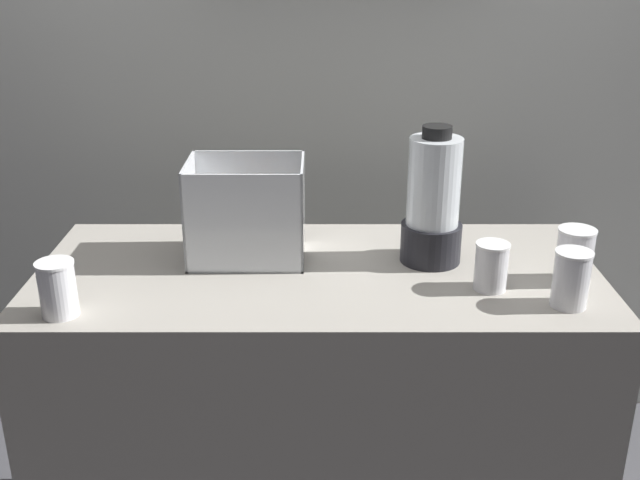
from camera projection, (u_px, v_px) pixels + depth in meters
name	position (u px, v px, depth m)	size (l,w,h in m)	color
counter	(320.00, 421.00, 2.06)	(1.40, 0.64, 0.90)	#9E998E
back_wall_unit	(321.00, 70.00, 2.47)	(2.60, 0.24, 2.50)	silver
carrot_display_bin	(249.00, 228.00, 1.94)	(0.29, 0.21, 0.25)	white
blender_pitcher	(435.00, 205.00, 1.89)	(0.15, 0.15, 0.35)	black
juice_cup_pomegranate_far_left	(61.00, 292.00, 1.65)	(0.08, 0.08, 0.13)	white
juice_cup_orange_left	(493.00, 269.00, 1.77)	(0.08, 0.08, 0.12)	white
juice_cup_beet_middle	(573.00, 283.00, 1.69)	(0.08, 0.08, 0.13)	white
juice_cup_mango_right	(577.00, 258.00, 1.81)	(0.09, 0.09, 0.13)	white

